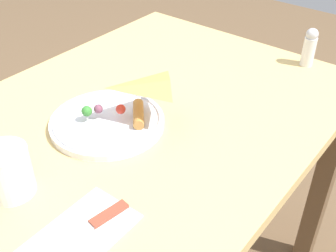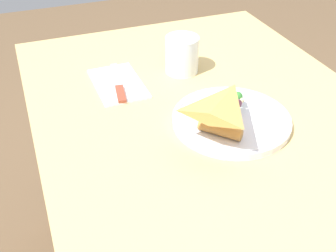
{
  "view_description": "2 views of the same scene",
  "coord_description": "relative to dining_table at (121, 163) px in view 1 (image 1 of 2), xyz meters",
  "views": [
    {
      "loc": [
        0.53,
        0.56,
        1.31
      ],
      "look_at": [
        -0.03,
        0.12,
        0.79
      ],
      "focal_mm": 45.0,
      "sensor_mm": 36.0,
      "label": 1
    },
    {
      "loc": [
        -0.64,
        0.37,
        1.29
      ],
      "look_at": [
        0.03,
        0.12,
        0.76
      ],
      "focal_mm": 45.0,
      "sensor_mm": 36.0,
      "label": 2
    }
  ],
  "objects": [
    {
      "name": "dining_table",
      "position": [
        0.0,
        0.0,
        0.0
      ],
      "size": [
        1.19,
        0.78,
        0.75
      ],
      "color": "#DBB770",
      "rests_on": "ground_plane"
    },
    {
      "name": "plate_pizza",
      "position": [
        0.01,
        -0.02,
        0.12
      ],
      "size": [
        0.26,
        0.26,
        0.05
      ],
      "color": "white",
      "rests_on": "dining_table"
    },
    {
      "name": "milk_glass",
      "position": [
        0.27,
        -0.01,
        0.15
      ],
      "size": [
        0.09,
        0.09,
        0.1
      ],
      "color": "white",
      "rests_on": "dining_table"
    },
    {
      "name": "napkin_folded",
      "position": [
        0.26,
        0.16,
        0.11
      ],
      "size": [
        0.19,
        0.12,
        0.0
      ],
      "rotation": [
        0.0,
        0.0,
        0.02
      ],
      "color": "white",
      "rests_on": "dining_table"
    },
    {
      "name": "butter_knife",
      "position": [
        0.25,
        0.16,
        0.11
      ],
      "size": [
        0.2,
        0.05,
        0.01
      ],
      "rotation": [
        0.0,
        0.0,
        -0.15
      ],
      "color": "#99422D",
      "rests_on": "napkin_folded"
    },
    {
      "name": "salt_shaker",
      "position": [
        -0.55,
        0.21,
        0.16
      ],
      "size": [
        0.04,
        0.04,
        0.11
      ],
      "color": "silver",
      "rests_on": "dining_table"
    }
  ]
}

